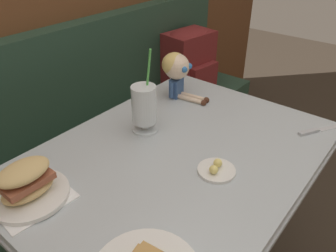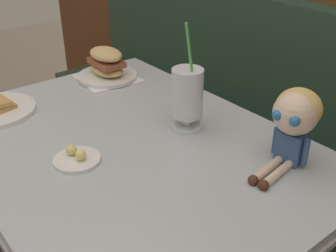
{
  "view_description": "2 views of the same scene",
  "coord_description": "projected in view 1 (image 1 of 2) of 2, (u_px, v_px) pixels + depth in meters",
  "views": [
    {
      "loc": [
        -0.73,
        -0.37,
        1.42
      ],
      "look_at": [
        -0.01,
        0.21,
        0.84
      ],
      "focal_mm": 35.81,
      "sensor_mm": 36.0,
      "label": 1
    },
    {
      "loc": [
        0.83,
        -0.35,
        1.33
      ],
      "look_at": [
        0.08,
        0.26,
        0.8
      ],
      "focal_mm": 44.32,
      "sensor_mm": 36.0,
      "label": 2
    }
  ],
  "objects": [
    {
      "name": "booth_bench",
      "position": [
        77.0,
        172.0,
        1.69
      ],
      "size": [
        2.6,
        0.48,
        1.0
      ],
      "color": "#233D2D",
      "rests_on": "ground"
    },
    {
      "name": "diner_table",
      "position": [
        176.0,
        196.0,
        1.24
      ],
      "size": [
        1.11,
        0.81,
        0.74
      ],
      "color": "#B2BCC1",
      "rests_on": "ground"
    },
    {
      "name": "milkshake_glass",
      "position": [
        144.0,
        107.0,
        1.2
      ],
      "size": [
        0.1,
        0.1,
        0.32
      ],
      "color": "silver",
      "rests_on": "diner_table"
    },
    {
      "name": "sandwich_plate",
      "position": [
        27.0,
        185.0,
        0.93
      ],
      "size": [
        0.22,
        0.22,
        0.12
      ],
      "color": "white",
      "rests_on": "diner_table"
    },
    {
      "name": "butter_saucer",
      "position": [
        216.0,
        170.0,
        1.04
      ],
      "size": [
        0.12,
        0.12,
        0.04
      ],
      "color": "white",
      "rests_on": "diner_table"
    },
    {
      "name": "butter_knife",
      "position": [
        316.0,
        130.0,
        1.24
      ],
      "size": [
        0.21,
        0.13,
        0.01
      ],
      "color": "silver",
      "rests_on": "diner_table"
    },
    {
      "name": "seated_doll",
      "position": [
        177.0,
        69.0,
        1.43
      ],
      "size": [
        0.13,
        0.23,
        0.2
      ],
      "color": "#385689",
      "rests_on": "diner_table"
    },
    {
      "name": "backpack",
      "position": [
        190.0,
        60.0,
        2.1
      ],
      "size": [
        0.33,
        0.28,
        0.41
      ],
      "color": "maroon",
      "rests_on": "booth_bench"
    }
  ]
}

